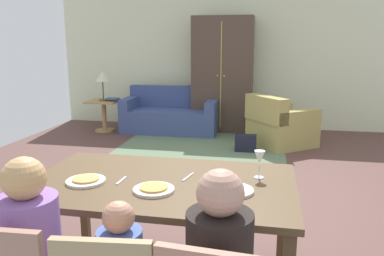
{
  "coord_description": "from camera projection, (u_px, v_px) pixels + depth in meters",
  "views": [
    {
      "loc": [
        0.72,
        -3.72,
        1.63
      ],
      "look_at": [
        0.02,
        -0.21,
        0.85
      ],
      "focal_mm": 36.52,
      "sensor_mm": 36.0,
      "label": 1
    }
  ],
  "objects": [
    {
      "name": "side_table",
      "position": [
        104.0,
        111.0,
        7.28
      ],
      "size": [
        0.56,
        0.56,
        0.58
      ],
      "color": "#B0874B",
      "rests_on": "ground_plane"
    },
    {
      "name": "plate_near_child",
      "position": [
        154.0,
        190.0,
        2.34
      ],
      "size": [
        0.25,
        0.25,
        0.02
      ],
      "primitive_type": "cylinder",
      "color": "white",
      "rests_on": "dining_table"
    },
    {
      "name": "book_upper",
      "position": [
        112.0,
        99.0,
        7.17
      ],
      "size": [
        0.22,
        0.16,
        0.03
      ],
      "primitive_type": "cube",
      "color": "#2E507F",
      "rests_on": "book_lower"
    },
    {
      "name": "table_lamp",
      "position": [
        102.0,
        77.0,
        7.14
      ],
      "size": [
        0.26,
        0.26,
        0.54
      ],
      "color": "brown",
      "rests_on": "side_table"
    },
    {
      "name": "area_rug",
      "position": [
        203.0,
        144.0,
        6.41
      ],
      "size": [
        2.6,
        1.8,
        0.01
      ],
      "primitive_type": "cube",
      "color": "#607455",
      "rests_on": "ground_plane"
    },
    {
      "name": "dining_table",
      "position": [
        162.0,
        191.0,
        2.53
      ],
      "size": [
        1.7,
        1.04,
        0.76
      ],
      "color": "brown",
      "rests_on": "ground_plane"
    },
    {
      "name": "book_lower",
      "position": [
        115.0,
        100.0,
        7.22
      ],
      "size": [
        0.22,
        0.16,
        0.03
      ],
      "primitive_type": "cube",
      "color": "#952E39",
      "rests_on": "side_table"
    },
    {
      "name": "pizza_near_man",
      "position": [
        86.0,
        179.0,
        2.49
      ],
      "size": [
        0.17,
        0.17,
        0.01
      ],
      "primitive_type": "cylinder",
      "color": "tan",
      "rests_on": "plate_near_man"
    },
    {
      "name": "plate_near_woman",
      "position": [
        233.0,
        190.0,
        2.33
      ],
      "size": [
        0.25,
        0.25,
        0.02
      ],
      "primitive_type": "cylinder",
      "color": "silver",
      "rests_on": "dining_table"
    },
    {
      "name": "armchair",
      "position": [
        280.0,
        126.0,
        6.27
      ],
      "size": [
        1.2,
        1.2,
        0.82
      ],
      "color": "tan",
      "rests_on": "ground_plane"
    },
    {
      "name": "back_wall",
      "position": [
        232.0,
        57.0,
        7.53
      ],
      "size": [
        6.88,
        0.1,
        2.7
      ],
      "primitive_type": "cube",
      "color": "beige",
      "rests_on": "ground_plane"
    },
    {
      "name": "handbag",
      "position": [
        246.0,
        143.0,
        5.96
      ],
      "size": [
        0.32,
        0.16,
        0.26
      ],
      "primitive_type": "cube",
      "color": "black",
      "rests_on": "ground_plane"
    },
    {
      "name": "armoire",
      "position": [
        223.0,
        75.0,
        7.24
      ],
      "size": [
        1.1,
        0.59,
        2.1
      ],
      "color": "#49392E",
      "rests_on": "ground_plane"
    },
    {
      "name": "plate_near_man",
      "position": [
        86.0,
        181.0,
        2.49
      ],
      "size": [
        0.25,
        0.25,
        0.02
      ],
      "primitive_type": "cylinder",
      "color": "silver",
      "rests_on": "dining_table"
    },
    {
      "name": "fork",
      "position": [
        122.0,
        180.0,
        2.52
      ],
      "size": [
        0.02,
        0.15,
        0.01
      ],
      "primitive_type": "cube",
      "rotation": [
        0.0,
        0.0,
        -0.05
      ],
      "color": "silver",
      "rests_on": "dining_table"
    },
    {
      "name": "pizza_near_child",
      "position": [
        154.0,
        187.0,
        2.34
      ],
      "size": [
        0.17,
        0.17,
        0.01
      ],
      "primitive_type": "cylinder",
      "color": "gold",
      "rests_on": "plate_near_child"
    },
    {
      "name": "knife",
      "position": [
        188.0,
        177.0,
        2.58
      ],
      "size": [
        0.05,
        0.17,
        0.01
      ],
      "primitive_type": "cube",
      "rotation": [
        0.0,
        0.0,
        -0.22
      ],
      "color": "silver",
      "rests_on": "dining_table"
    },
    {
      "name": "wine_glass",
      "position": [
        259.0,
        159.0,
        2.55
      ],
      "size": [
        0.07,
        0.07,
        0.19
      ],
      "color": "silver",
      "rests_on": "dining_table"
    },
    {
      "name": "ground_plane",
      "position": [
        204.0,
        183.0,
        4.67
      ],
      "size": [
        6.88,
        6.48,
        0.02
      ],
      "primitive_type": "cube",
      "color": "brown"
    },
    {
      "name": "couch",
      "position": [
        172.0,
        115.0,
        7.31
      ],
      "size": [
        1.75,
        0.86,
        0.82
      ],
      "color": "#3C4D82",
      "rests_on": "ground_plane"
    }
  ]
}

